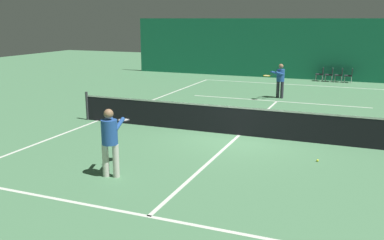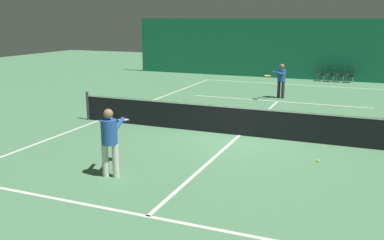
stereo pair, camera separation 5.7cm
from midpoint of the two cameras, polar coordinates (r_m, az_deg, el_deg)
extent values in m
plane|color=#4C7F56|center=(14.17, 6.19, -2.03)|extent=(60.00, 60.00, 0.00)
cube|color=#196B4C|center=(27.96, 14.59, 9.13)|extent=(23.00, 0.12, 3.75)
cube|color=silver|center=(25.60, 13.55, 4.60)|extent=(11.00, 0.10, 0.00)
cube|color=silver|center=(20.25, 11.18, 2.47)|extent=(8.25, 0.10, 0.00)
cube|color=silver|center=(8.56, -5.99, -12.66)|extent=(8.25, 0.10, 0.00)
cube|color=silver|center=(16.47, -12.53, -0.08)|extent=(0.10, 23.80, 0.00)
cube|color=silver|center=(14.17, 6.19, -2.02)|extent=(0.10, 12.80, 0.00)
cube|color=black|center=(14.05, 6.23, -0.16)|extent=(11.90, 0.02, 0.95)
cube|color=white|center=(13.95, 6.28, 1.63)|extent=(11.90, 0.02, 0.05)
cylinder|color=#333338|center=(16.61, -13.91, 1.84)|extent=(0.10, 0.10, 1.07)
cylinder|color=beige|center=(10.59, -11.60, -5.27)|extent=(0.19, 0.19, 0.82)
cylinder|color=beige|center=(10.49, -10.27, -5.38)|extent=(0.19, 0.19, 0.82)
cylinder|color=#234C99|center=(10.33, -11.11, -1.59)|extent=(0.45, 0.45, 0.60)
sphere|color=#936B4C|center=(10.23, -11.22, 0.82)|extent=(0.23, 0.23, 0.23)
cylinder|color=#234C99|center=(10.60, -11.38, -0.47)|extent=(0.21, 0.58, 0.24)
cylinder|color=#234C99|center=(10.49, -9.82, -0.55)|extent=(0.21, 0.58, 0.24)
cylinder|color=black|center=(10.95, -9.80, -0.36)|extent=(0.09, 0.31, 0.03)
torus|color=black|center=(11.22, -9.26, 0.01)|extent=(0.39, 0.39, 0.03)
cylinder|color=silver|center=(11.22, -9.26, 0.01)|extent=(0.32, 0.32, 0.00)
cylinder|color=#2D2D38|center=(21.01, 11.83, 3.94)|extent=(0.21, 0.21, 0.80)
cylinder|color=#2D2D38|center=(21.17, 11.30, 4.04)|extent=(0.21, 0.21, 0.80)
cylinder|color=#234C99|center=(20.99, 11.65, 5.86)|extent=(0.51, 0.51, 0.58)
sphere|color=#936B4C|center=(20.94, 11.71, 7.04)|extent=(0.22, 0.22, 0.22)
cylinder|color=#234C99|center=(20.68, 11.51, 6.12)|extent=(0.36, 0.53, 0.23)
cylinder|color=#234C99|center=(20.87, 10.88, 6.22)|extent=(0.36, 0.53, 0.23)
cylinder|color=black|center=(20.47, 10.41, 5.90)|extent=(0.18, 0.28, 0.03)
torus|color=gold|center=(20.24, 9.84, 5.84)|extent=(0.45, 0.45, 0.03)
cylinder|color=silver|center=(20.24, 9.84, 5.84)|extent=(0.38, 0.38, 0.00)
cylinder|color=#99999E|center=(27.66, 16.19, 5.48)|extent=(0.03, 0.03, 0.39)
cylinder|color=#99999E|center=(27.28, 16.10, 5.38)|extent=(0.03, 0.03, 0.39)
cylinder|color=#99999E|center=(27.62, 16.98, 5.42)|extent=(0.03, 0.03, 0.39)
cylinder|color=#99999E|center=(27.25, 16.90, 5.32)|extent=(0.03, 0.03, 0.39)
cube|color=#232328|center=(27.43, 16.57, 5.86)|extent=(0.44, 0.44, 0.05)
cube|color=#232328|center=(27.38, 17.02, 6.29)|extent=(0.04, 0.44, 0.40)
cylinder|color=#99999E|center=(27.61, 17.34, 5.39)|extent=(0.03, 0.03, 0.39)
cylinder|color=#99999E|center=(27.23, 17.27, 5.29)|extent=(0.03, 0.03, 0.39)
cylinder|color=#99999E|center=(27.58, 18.13, 5.33)|extent=(0.03, 0.03, 0.39)
cylinder|color=#99999E|center=(27.21, 18.07, 5.23)|extent=(0.03, 0.03, 0.39)
cube|color=#232328|center=(27.38, 17.73, 5.77)|extent=(0.44, 0.44, 0.05)
cube|color=#232328|center=(27.34, 18.19, 6.20)|extent=(0.04, 0.44, 0.40)
cylinder|color=#99999E|center=(27.57, 18.49, 5.30)|extent=(0.03, 0.03, 0.39)
cylinder|color=#99999E|center=(27.19, 18.44, 5.20)|extent=(0.03, 0.03, 0.39)
cylinder|color=#99999E|center=(27.55, 19.28, 5.23)|extent=(0.03, 0.03, 0.39)
cylinder|color=#99999E|center=(27.17, 19.24, 5.13)|extent=(0.03, 0.03, 0.39)
cube|color=#232328|center=(27.34, 18.90, 5.67)|extent=(0.44, 0.44, 0.05)
cube|color=#232328|center=(27.31, 19.35, 6.10)|extent=(0.04, 0.44, 0.40)
cylinder|color=#99999E|center=(27.54, 19.65, 5.20)|extent=(0.03, 0.03, 0.39)
cylinder|color=#99999E|center=(27.17, 19.61, 5.10)|extent=(0.03, 0.03, 0.39)
cylinder|color=#99999E|center=(27.53, 20.44, 5.14)|extent=(0.03, 0.03, 0.39)
cylinder|color=#99999E|center=(27.15, 20.41, 5.03)|extent=(0.03, 0.03, 0.39)
cube|color=#232328|center=(27.32, 20.06, 5.57)|extent=(0.44, 0.44, 0.05)
cube|color=#232328|center=(27.29, 20.52, 6.01)|extent=(0.04, 0.44, 0.40)
sphere|color=#D1DB33|center=(11.99, 16.26, -5.21)|extent=(0.07, 0.07, 0.07)
camera|label=1|loc=(0.03, -90.14, -0.03)|focal=40.00mm
camera|label=2|loc=(0.03, 89.86, 0.03)|focal=40.00mm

